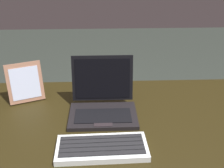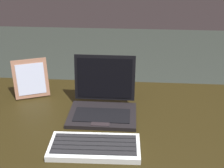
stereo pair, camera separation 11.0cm
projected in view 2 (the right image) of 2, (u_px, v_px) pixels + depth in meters
name	position (u px, v px, depth m)	size (l,w,h in m)	color
desk	(117.00, 149.00, 1.13)	(1.74, 0.78, 0.72)	black
laptop_front	(103.00, 103.00, 1.15)	(0.27, 0.22, 0.22)	black
external_keyboard	(94.00, 147.00, 0.96)	(0.31, 0.15, 0.02)	silver
photo_frame	(31.00, 79.00, 1.26)	(0.16, 0.10, 0.17)	#93644D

